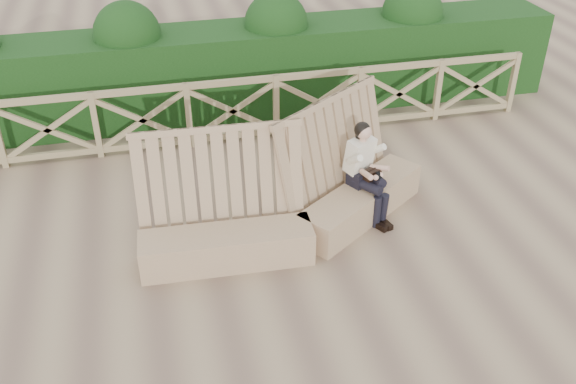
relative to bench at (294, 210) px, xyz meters
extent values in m
plane|color=brown|center=(-0.33, -0.73, -0.40)|extent=(60.00, 60.00, 0.00)
cube|color=#987757|center=(-0.93, -0.35, -0.17)|extent=(2.13, 0.60, 0.45)
cube|color=#987757|center=(-0.92, -0.08, 0.40)|extent=(2.12, 0.55, 1.57)
cube|color=#987757|center=(0.98, 0.20, -0.17)|extent=(2.01, 1.62, 0.45)
cube|color=#987757|center=(0.82, 0.42, 0.40)|extent=(1.98, 1.57, 1.57)
cube|color=black|center=(1.01, 0.34, 0.16)|extent=(0.41, 0.37, 0.20)
cube|color=beige|center=(0.99, 0.38, 0.47)|extent=(0.45, 0.41, 0.49)
sphere|color=tan|center=(1.01, 0.34, 0.83)|extent=(0.26, 0.26, 0.20)
sphere|color=black|center=(0.99, 0.37, 0.85)|extent=(0.29, 0.29, 0.21)
cylinder|color=black|center=(1.03, 0.13, 0.14)|extent=(0.32, 0.44, 0.14)
cylinder|color=black|center=(1.15, 0.21, 0.20)|extent=(0.32, 0.45, 0.15)
cylinder|color=black|center=(1.11, -0.06, -0.17)|extent=(0.15, 0.15, 0.45)
cylinder|color=black|center=(1.22, -0.02, -0.17)|extent=(0.15, 0.15, 0.45)
cube|color=black|center=(1.15, -0.13, -0.36)|extent=(0.18, 0.24, 0.07)
cube|color=black|center=(1.24, -0.11, -0.36)|extent=(0.18, 0.24, 0.07)
cube|color=black|center=(1.10, 0.20, 0.25)|extent=(0.28, 0.24, 0.16)
cube|color=black|center=(1.16, 0.06, 0.31)|extent=(0.10, 0.10, 0.11)
cube|color=olive|center=(-0.33, 2.77, 0.65)|extent=(10.10, 0.07, 0.10)
cube|color=olive|center=(-0.33, 2.77, -0.28)|extent=(10.10, 0.07, 0.10)
cube|color=black|center=(-0.33, 3.97, 0.35)|extent=(12.00, 1.20, 1.50)
camera|label=1|loc=(-1.67, -6.59, 4.62)|focal=40.00mm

